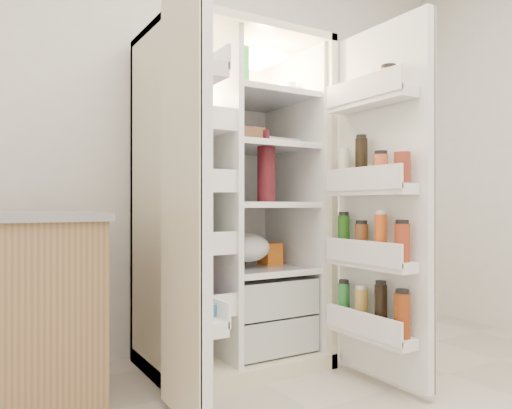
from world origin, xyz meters
TOP-DOWN VIEW (x-y plane):
  - wall_back at (0.00, 2.00)m, footprint 4.00×0.02m
  - refrigerator at (0.01, 1.65)m, footprint 0.92×0.70m
  - freezer_door at (-0.51, 1.05)m, footprint 0.15×0.40m
  - fridge_door at (0.47, 0.96)m, footprint 0.17×0.58m

SIDE VIEW (x-z plane):
  - refrigerator at x=0.01m, z-range -0.16..1.64m
  - fridge_door at x=0.47m, z-range 0.01..1.73m
  - freezer_door at x=-0.51m, z-range 0.03..1.75m
  - wall_back at x=0.00m, z-range 0.00..2.70m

